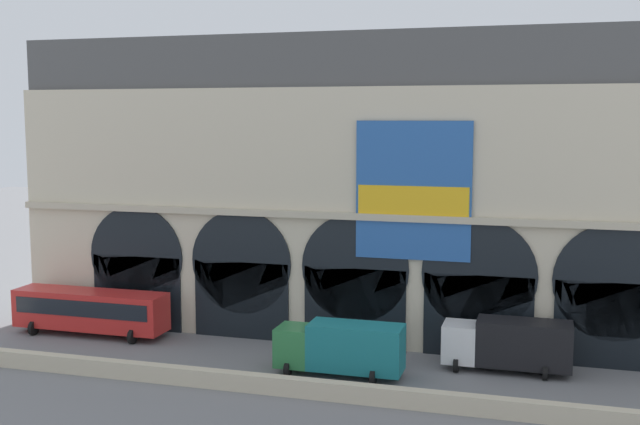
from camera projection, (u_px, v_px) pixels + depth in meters
ground_plane at (335, 370)px, 46.57m from camera, size 200.00×200.00×0.00m
quay_parapet_wall at (312, 389)px, 41.99m from camera, size 90.00×0.70×1.01m
station_building at (363, 194)px, 52.08m from camera, size 49.31×4.58×20.58m
bus_west at (90, 310)px, 53.97m from camera, size 11.00×3.25×3.10m
box_truck_center at (341, 347)px, 45.51m from camera, size 7.50×2.91×3.12m
box_truck_mideast at (508, 344)px, 46.23m from camera, size 7.50×2.91×3.12m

